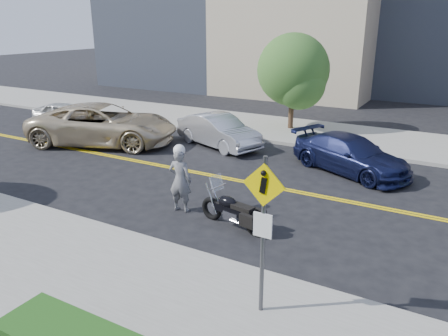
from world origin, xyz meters
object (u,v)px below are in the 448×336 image
motorcyclist (180,178)px  motorcycle (234,204)px  suv (103,124)px  parked_car_silver (218,131)px  pedestrian_sign (263,222)px  parked_car_white (66,114)px  parked_car_blue (350,154)px

motorcyclist → motorcycle: (1.85, -0.18, -0.34)m
motorcycle → suv: size_ratio=0.34×
motorcyclist → parked_car_silver: motorcyclist is taller
pedestrian_sign → suv: pedestrian_sign is taller
motorcycle → pedestrian_sign: bearing=-43.5°
pedestrian_sign → parked_car_silver: pedestrian_sign is taller
pedestrian_sign → motorcycle: pedestrian_sign is taller
pedestrian_sign → parked_car_white: 18.14m
parked_car_blue → motorcycle: bearing=-169.8°
suv → parked_car_white: (-4.31, 1.67, -0.28)m
parked_car_white → parked_car_blue: 14.88m
motorcyclist → parked_car_blue: bearing=-128.3°
parked_car_blue → suv: bearing=122.7°
pedestrian_sign → parked_car_silver: size_ratio=0.70×
motorcyclist → suv: 8.39m
suv → parked_car_blue: 10.68m
parked_car_silver → parked_car_blue: 5.93m
pedestrian_sign → parked_car_white: (-15.53, 9.28, -1.34)m
motorcycle → parked_car_white: 14.71m
pedestrian_sign → parked_car_blue: bearing=94.0°
motorcycle → parked_car_silver: parked_car_silver is taller
pedestrian_sign → parked_car_white: size_ratio=0.83×
parked_car_blue → parked_car_white: bearing=114.0°
motorcyclist → parked_car_white: motorcyclist is taller
pedestrian_sign → suv: 13.59m
motorcycle → parked_car_white: size_ratio=0.60×
motorcyclist → parked_car_blue: (3.40, 5.87, -0.33)m
suv → parked_car_white: suv is taller
motorcycle → parked_car_white: motorcycle is taller
motorcycle → parked_car_blue: (1.55, 6.06, 0.00)m
pedestrian_sign → parked_car_silver: bearing=123.8°
pedestrian_sign → parked_car_blue: pedestrian_sign is taller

